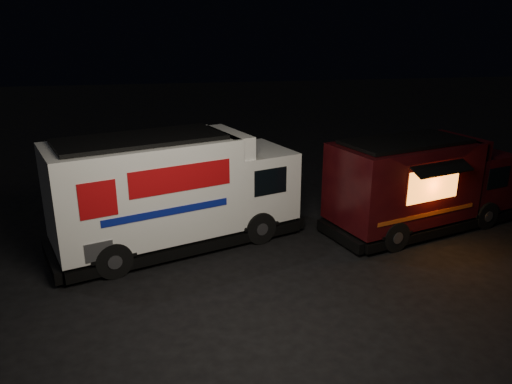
{
  "coord_description": "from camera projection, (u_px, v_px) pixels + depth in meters",
  "views": [
    {
      "loc": [
        -2.18,
        -11.16,
        5.69
      ],
      "look_at": [
        0.21,
        2.0,
        1.15
      ],
      "focal_mm": 35.0,
      "sensor_mm": 36.0,
      "label": 1
    }
  ],
  "objects": [
    {
      "name": "white_truck",
      "position": [
        177.0,
        190.0,
        13.1
      ],
      "size": [
        7.11,
        4.38,
        3.05
      ],
      "primitive_type": null,
      "rotation": [
        0.0,
        0.0,
        0.34
      ],
      "color": "white",
      "rests_on": "ground"
    },
    {
      "name": "ground",
      "position": [
        262.0,
        261.0,
        12.59
      ],
      "size": [
        80.0,
        80.0,
        0.0
      ],
      "primitive_type": "plane",
      "color": "black",
      "rests_on": "ground"
    },
    {
      "name": "red_truck",
      "position": [
        422.0,
        183.0,
        14.27
      ],
      "size": [
        6.15,
        3.67,
        2.69
      ],
      "primitive_type": null,
      "rotation": [
        0.0,
        0.0,
        0.29
      ],
      "color": "#390A0B",
      "rests_on": "ground"
    }
  ]
}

